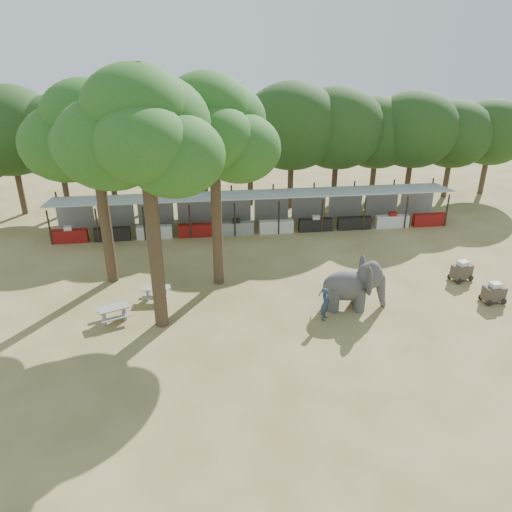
{
  "coord_description": "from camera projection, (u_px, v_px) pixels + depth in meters",
  "views": [
    {
      "loc": [
        -3.94,
        -19.09,
        13.39
      ],
      "look_at": [
        -1.0,
        5.0,
        2.0
      ],
      "focal_mm": 35.0,
      "sensor_mm": 36.0,
      "label": 1
    }
  ],
  "objects": [
    {
      "name": "backdrop_trees",
      "position": [
        247.0,
        136.0,
        38.0
      ],
      "size": [
        46.46,
        5.95,
        8.33
      ],
      "color": "#332316",
      "rests_on": "ground"
    },
    {
      "name": "picnic_table_near",
      "position": [
        114.0,
        312.0,
        24.53
      ],
      "size": [
        1.86,
        1.78,
        0.74
      ],
      "rotation": [
        0.0,
        0.0,
        0.38
      ],
      "color": "gray",
      "rests_on": "ground"
    },
    {
      "name": "ground",
      "position": [
        290.0,
        339.0,
        23.27
      ],
      "size": [
        100.0,
        100.0,
        0.0
      ],
      "primitive_type": "plane",
      "color": "brown",
      "rests_on": "ground"
    },
    {
      "name": "cart_front",
      "position": [
        494.0,
        293.0,
        26.09
      ],
      "size": [
        1.23,
        0.85,
        1.15
      ],
      "rotation": [
        0.0,
        0.0,
        0.07
      ],
      "color": "#3A3029",
      "rests_on": "ground"
    },
    {
      "name": "elephant",
      "position": [
        354.0,
        285.0,
        25.33
      ],
      "size": [
        3.42,
        2.61,
        2.6
      ],
      "rotation": [
        0.0,
        0.0,
        -0.08
      ],
      "color": "#3D3B3B",
      "rests_on": "ground"
    },
    {
      "name": "yard_tree_center",
      "position": [
        141.0,
        134.0,
        20.65
      ],
      "size": [
        7.1,
        6.9,
        12.04
      ],
      "color": "#332316",
      "rests_on": "ground"
    },
    {
      "name": "picnic_table_far",
      "position": [
        157.0,
        291.0,
        26.45
      ],
      "size": [
        1.47,
        1.34,
        0.69
      ],
      "rotation": [
        0.0,
        0.0,
        -0.07
      ],
      "color": "gray",
      "rests_on": "ground"
    },
    {
      "name": "handler",
      "position": [
        325.0,
        304.0,
        24.48
      ],
      "size": [
        0.65,
        0.74,
        1.72
      ],
      "primitive_type": "imported",
      "rotation": [
        0.0,
        0.0,
        1.08
      ],
      "color": "#26384C",
      "rests_on": "ground"
    },
    {
      "name": "vendor_stalls",
      "position": [
        255.0,
        213.0,
        35.21
      ],
      "size": [
        28.0,
        2.99,
        2.8
      ],
      "color": "#9EA1A5",
      "rests_on": "ground"
    },
    {
      "name": "cart_back",
      "position": [
        462.0,
        271.0,
        28.33
      ],
      "size": [
        1.41,
        1.14,
        1.2
      ],
      "rotation": [
        0.0,
        0.0,
        0.32
      ],
      "color": "#3A3029",
      "rests_on": "ground"
    },
    {
      "name": "yard_tree_back",
      "position": [
        211.0,
        130.0,
        24.86
      ],
      "size": [
        7.1,
        6.9,
        11.36
      ],
      "color": "#332316",
      "rests_on": "ground"
    },
    {
      "name": "yard_tree_left",
      "position": [
        92.0,
        135.0,
        25.24
      ],
      "size": [
        7.1,
        6.9,
        11.02
      ],
      "color": "#332316",
      "rests_on": "ground"
    }
  ]
}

